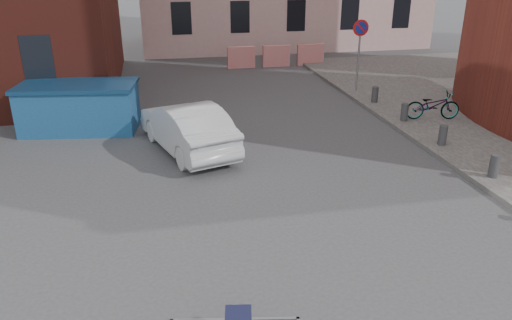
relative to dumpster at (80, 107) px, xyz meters
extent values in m
plane|color=#38383A|center=(3.86, -7.11, -0.72)|extent=(120.00, 120.00, 0.00)
cylinder|color=gray|center=(9.86, 2.39, 0.70)|extent=(0.07, 0.07, 2.60)
cylinder|color=red|center=(9.86, 2.37, 1.75)|extent=(0.60, 0.03, 0.60)
cylinder|color=navy|center=(9.86, 2.35, 1.75)|extent=(0.44, 0.03, 0.44)
cylinder|color=#3A3A3D|center=(9.86, -5.91, -0.33)|extent=(0.22, 0.22, 0.55)
cylinder|color=#3A3A3D|center=(9.86, -3.71, -0.33)|extent=(0.22, 0.22, 0.55)
cylinder|color=#3A3A3D|center=(9.86, -1.51, -0.33)|extent=(0.22, 0.22, 0.55)
cylinder|color=#3A3A3D|center=(9.86, 0.69, -0.33)|extent=(0.22, 0.22, 0.55)
cube|color=red|center=(6.36, 7.89, -0.22)|extent=(1.30, 0.18, 1.00)
cube|color=red|center=(8.06, 7.89, -0.22)|extent=(1.30, 0.18, 1.00)
cube|color=red|center=(9.76, 7.89, -0.22)|extent=(1.30, 0.18, 1.00)
cube|color=#1B4E83|center=(0.00, 0.00, -0.06)|extent=(3.51, 2.12, 1.32)
cube|color=navy|center=(0.00, 0.00, 0.66)|extent=(3.64, 2.25, 0.11)
imported|color=#B6B9BE|center=(3.02, -2.39, -0.06)|extent=(2.54, 4.26, 1.33)
imported|color=black|center=(10.79, -1.52, -0.16)|extent=(1.77, 0.89, 0.89)
camera|label=1|loc=(2.23, -15.23, 4.22)|focal=35.00mm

